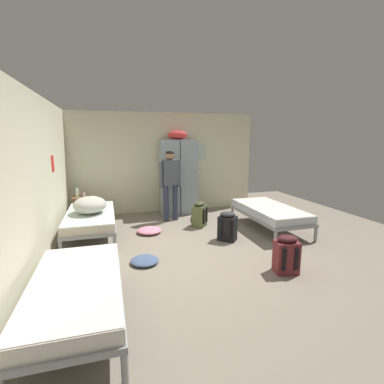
{
  "coord_description": "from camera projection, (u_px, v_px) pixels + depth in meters",
  "views": [
    {
      "loc": [
        -1.4,
        -4.51,
        1.89
      ],
      "look_at": [
        0.0,
        0.28,
        0.95
      ],
      "focal_mm": 26.91,
      "sensor_mm": 36.0,
      "label": 1
    }
  ],
  "objects": [
    {
      "name": "ground_plane",
      "position": [
        196.0,
        249.0,
        4.99
      ],
      "size": [
        8.83,
        8.83,
        0.0
      ],
      "primitive_type": "plane",
      "color": "gray"
    },
    {
      "name": "room_backdrop",
      "position": [
        116.0,
        171.0,
        5.63
      ],
      "size": [
        4.77,
        5.58,
        2.52
      ],
      "color": "beige",
      "rests_on": "ground_plane"
    },
    {
      "name": "locker_bank",
      "position": [
        178.0,
        175.0,
        7.23
      ],
      "size": [
        0.9,
        0.55,
        2.07
      ],
      "color": "#8C99A3",
      "rests_on": "ground_plane"
    },
    {
      "name": "shelf_unit",
      "position": [
        82.0,
        206.0,
        6.6
      ],
      "size": [
        0.38,
        0.3,
        0.57
      ],
      "color": "brown",
      "rests_on": "ground_plane"
    },
    {
      "name": "bed_left_rear",
      "position": [
        90.0,
        218.0,
        5.52
      ],
      "size": [
        0.9,
        1.9,
        0.49
      ],
      "color": "gray",
      "rests_on": "ground_plane"
    },
    {
      "name": "bed_left_front",
      "position": [
        76.0,
        289.0,
        2.92
      ],
      "size": [
        0.9,
        1.9,
        0.49
      ],
      "color": "gray",
      "rests_on": "ground_plane"
    },
    {
      "name": "bed_right",
      "position": [
        269.0,
        212.0,
        5.99
      ],
      "size": [
        0.9,
        1.9,
        0.49
      ],
      "color": "gray",
      "rests_on": "ground_plane"
    },
    {
      "name": "bedding_heap",
      "position": [
        90.0,
        205.0,
        5.42
      ],
      "size": [
        0.6,
        0.69,
        0.32
      ],
      "color": "#B7B2A8",
      "rests_on": "bed_left_rear"
    },
    {
      "name": "person_traveler",
      "position": [
        170.0,
        179.0,
        6.53
      ],
      "size": [
        0.51,
        0.25,
        1.61
      ],
      "color": "#2D334C",
      "rests_on": "ground_plane"
    },
    {
      "name": "water_bottle",
      "position": [
        77.0,
        192.0,
        6.54
      ],
      "size": [
        0.06,
        0.06,
        0.24
      ],
      "color": "silver",
      "rests_on": "shelf_unit"
    },
    {
      "name": "lotion_bottle",
      "position": [
        84.0,
        194.0,
        6.53
      ],
      "size": [
        0.05,
        0.05,
        0.14
      ],
      "color": "beige",
      "rests_on": "shelf_unit"
    },
    {
      "name": "backpack_black",
      "position": [
        228.0,
        227.0,
        5.36
      ],
      "size": [
        0.41,
        0.42,
        0.55
      ],
      "color": "black",
      "rests_on": "ground_plane"
    },
    {
      "name": "backpack_maroon",
      "position": [
        286.0,
        255.0,
        4.08
      ],
      "size": [
        0.36,
        0.37,
        0.55
      ],
      "color": "maroon",
      "rests_on": "ground_plane"
    },
    {
      "name": "backpack_olive",
      "position": [
        199.0,
        215.0,
        6.2
      ],
      "size": [
        0.42,
        0.41,
        0.55
      ],
      "color": "#566038",
      "rests_on": "ground_plane"
    },
    {
      "name": "clothes_pile_denim",
      "position": [
        145.0,
        261.0,
        4.4
      ],
      "size": [
        0.43,
        0.45,
        0.09
      ],
      "color": "#42567A",
      "rests_on": "ground_plane"
    },
    {
      "name": "clothes_pile_pink",
      "position": [
        149.0,
        230.0,
        5.8
      ],
      "size": [
        0.49,
        0.49,
        0.11
      ],
      "color": "pink",
      "rests_on": "ground_plane"
    }
  ]
}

